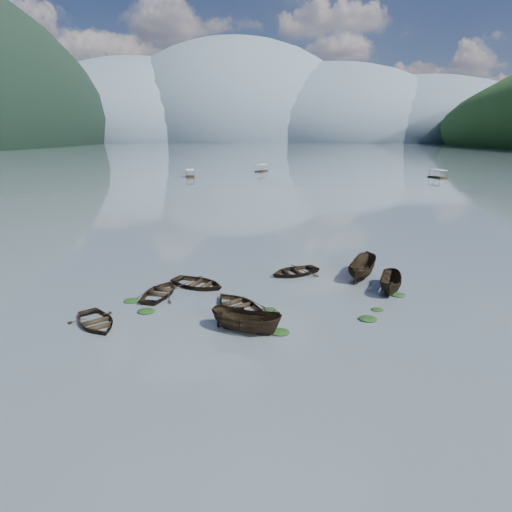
{
  "coord_description": "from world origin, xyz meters",
  "views": [
    {
      "loc": [
        0.62,
        -19.56,
        11.51
      ],
      "look_at": [
        0.0,
        12.0,
        2.0
      ],
      "focal_mm": 28.0,
      "sensor_mm": 36.0,
      "label": 1
    }
  ],
  "objects_px": {
    "rowboat_3": "(238,308)",
    "pontoon_left": "(190,177)",
    "rowboat_0": "(96,325)",
    "pontoon_centre": "(261,172)"
  },
  "relations": [
    {
      "from": "rowboat_3",
      "to": "rowboat_0",
      "type": "bearing_deg",
      "value": -20.34
    },
    {
      "from": "rowboat_0",
      "to": "rowboat_3",
      "type": "height_order",
      "value": "rowboat_3"
    },
    {
      "from": "pontoon_left",
      "to": "rowboat_0",
      "type": "bearing_deg",
      "value": -95.91
    },
    {
      "from": "rowboat_0",
      "to": "pontoon_left",
      "type": "height_order",
      "value": "pontoon_left"
    },
    {
      "from": "rowboat_0",
      "to": "pontoon_left",
      "type": "relative_size",
      "value": 0.73
    },
    {
      "from": "rowboat_3",
      "to": "pontoon_centre",
      "type": "relative_size",
      "value": 0.75
    },
    {
      "from": "rowboat_0",
      "to": "pontoon_centre",
      "type": "height_order",
      "value": "pontoon_centre"
    },
    {
      "from": "rowboat_3",
      "to": "pontoon_left",
      "type": "bearing_deg",
      "value": -116.09
    },
    {
      "from": "pontoon_centre",
      "to": "rowboat_3",
      "type": "bearing_deg",
      "value": -67.29
    },
    {
      "from": "rowboat_0",
      "to": "pontoon_centre",
      "type": "relative_size",
      "value": 0.7
    }
  ]
}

